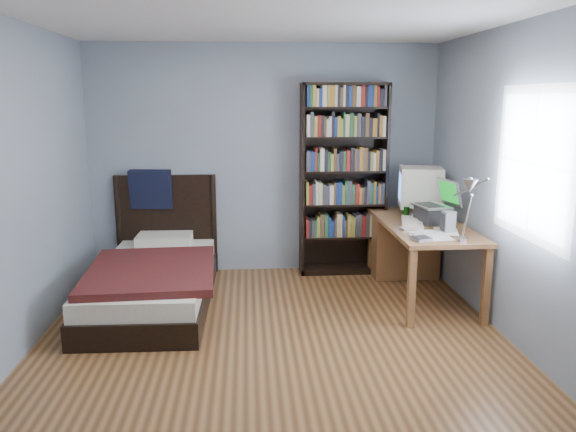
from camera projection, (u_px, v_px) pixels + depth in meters
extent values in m
plane|color=brown|center=(274.00, 348.00, 4.39)|extent=(4.20, 4.20, 0.00)
plane|color=white|center=(273.00, 12.00, 3.87)|extent=(4.20, 4.20, 0.00)
cube|color=#91A0AA|center=(264.00, 160.00, 6.18)|extent=(3.80, 0.04, 2.50)
cube|color=#91A0AA|center=(301.00, 283.00, 2.08)|extent=(3.80, 0.04, 2.50)
cube|color=#91A0AA|center=(8.00, 194.00, 4.00)|extent=(0.04, 4.20, 2.50)
cube|color=#91A0AA|center=(523.00, 188.00, 4.27)|extent=(0.04, 4.20, 2.50)
cube|color=white|center=(533.00, 164.00, 4.08)|extent=(0.01, 1.14, 1.14)
cube|color=white|center=(533.00, 164.00, 4.08)|extent=(0.01, 1.00, 1.00)
cube|color=brown|center=(423.00, 225.00, 5.45)|extent=(0.75, 1.67, 0.04)
cube|color=brown|center=(412.00, 288.00, 4.74)|extent=(0.06, 0.06, 0.69)
cube|color=brown|center=(486.00, 286.00, 4.79)|extent=(0.06, 0.06, 0.69)
cube|color=brown|center=(371.00, 242.00, 6.27)|extent=(0.06, 0.06, 0.69)
cube|color=brown|center=(428.00, 241.00, 6.32)|extent=(0.06, 0.06, 0.69)
cube|color=brown|center=(404.00, 245.00, 6.13)|extent=(0.69, 0.40, 0.68)
cube|color=beige|center=(417.00, 212.00, 5.88)|extent=(0.31, 0.28, 0.03)
cylinder|color=beige|center=(417.00, 208.00, 5.87)|extent=(0.10, 0.10, 0.06)
cube|color=beige|center=(421.00, 186.00, 5.83)|extent=(0.49, 0.47, 0.39)
cube|color=beige|center=(402.00, 187.00, 5.81)|extent=(0.11, 0.41, 0.42)
cube|color=#4176EB|center=(400.00, 187.00, 5.81)|extent=(0.07, 0.31, 0.27)
cube|color=#2D2D30|center=(431.00, 215.00, 5.43)|extent=(0.29, 0.32, 0.16)
cube|color=silver|center=(432.00, 206.00, 5.41)|extent=(0.33, 0.40, 0.02)
cube|color=#2D2D30|center=(430.00, 205.00, 5.41)|extent=(0.22, 0.31, 0.00)
cube|color=silver|center=(449.00, 192.00, 5.40)|extent=(0.15, 0.36, 0.25)
cube|color=#0CBF26|center=(448.00, 192.00, 5.40)|extent=(0.11, 0.29, 0.20)
cube|color=#99999E|center=(462.00, 239.00, 4.74)|extent=(0.06, 0.05, 0.04)
cylinder|color=#99999E|center=(467.00, 217.00, 4.64)|extent=(0.02, 0.14, 0.38)
cylinder|color=#99999E|center=(471.00, 187.00, 4.37)|extent=(0.16, 0.32, 0.19)
cone|color=#99999E|center=(470.00, 186.00, 4.21)|extent=(0.12, 0.12, 0.10)
cube|color=beige|center=(412.00, 223.00, 5.39)|extent=(0.31, 0.52, 0.05)
cube|color=gray|center=(448.00, 222.00, 5.05)|extent=(0.11, 0.11, 0.20)
cylinder|color=#073807|center=(406.00, 212.00, 5.68)|extent=(0.07, 0.07, 0.12)
ellipsoid|color=silver|center=(413.00, 215.00, 5.73)|extent=(0.07, 0.12, 0.04)
cube|color=silver|center=(404.00, 228.00, 5.18)|extent=(0.07, 0.11, 0.02)
cube|color=gray|center=(411.00, 235.00, 4.93)|extent=(0.07, 0.09, 0.02)
cube|color=gray|center=(422.00, 239.00, 4.78)|extent=(0.16, 0.16, 0.03)
cube|color=black|center=(302.00, 181.00, 6.10)|extent=(0.03, 0.30, 2.08)
cube|color=black|center=(384.00, 180.00, 6.16)|extent=(0.03, 0.30, 2.08)
cube|color=black|center=(345.00, 84.00, 5.92)|extent=(0.94, 0.30, 0.03)
cube|color=black|center=(341.00, 269.00, 6.34)|extent=(0.94, 0.30, 0.06)
cube|color=black|center=(341.00, 178.00, 6.27)|extent=(0.94, 0.02, 2.08)
cube|color=olive|center=(344.00, 178.00, 6.10)|extent=(0.86, 0.22, 1.88)
cube|color=black|center=(154.00, 293.00, 5.31)|extent=(1.07, 2.09, 0.22)
cube|color=beige|center=(153.00, 274.00, 5.27)|extent=(1.03, 2.03, 0.16)
cube|color=maroon|center=(151.00, 271.00, 5.00)|extent=(1.17, 1.41, 0.07)
cube|color=beige|center=(165.00, 240.00, 6.02)|extent=(0.58, 0.37, 0.12)
cube|color=black|center=(167.00, 224.00, 6.21)|extent=(1.10, 0.05, 1.10)
cylinder|color=black|center=(119.00, 225.00, 6.15)|extent=(0.06, 0.06, 1.10)
cylinder|color=black|center=(214.00, 224.00, 6.23)|extent=(0.06, 0.06, 1.10)
cube|color=black|center=(151.00, 189.00, 6.09)|extent=(0.46, 0.20, 0.43)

